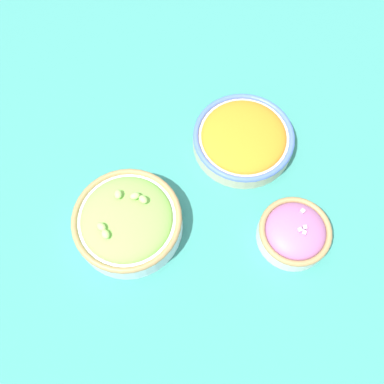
# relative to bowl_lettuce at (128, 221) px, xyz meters

# --- Properties ---
(ground_plane) EXTENTS (3.00, 3.00, 0.00)m
(ground_plane) POSITION_rel_bowl_lettuce_xyz_m (0.14, 0.01, -0.04)
(ground_plane) COLOR #337F75
(bowl_lettuce) EXTENTS (0.21, 0.21, 0.09)m
(bowl_lettuce) POSITION_rel_bowl_lettuce_xyz_m (0.00, 0.00, 0.00)
(bowl_lettuce) COLOR silver
(bowl_lettuce) RESTS_ON ground_plane
(bowl_carrots) EXTENTS (0.22, 0.22, 0.05)m
(bowl_carrots) POSITION_rel_bowl_lettuce_xyz_m (0.29, 0.09, -0.01)
(bowl_carrots) COLOR beige
(bowl_carrots) RESTS_ON ground_plane
(bowl_red_onion) EXTENTS (0.14, 0.14, 0.07)m
(bowl_red_onion) POSITION_rel_bowl_lettuce_xyz_m (0.29, -0.14, -0.01)
(bowl_red_onion) COLOR silver
(bowl_red_onion) RESTS_ON ground_plane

